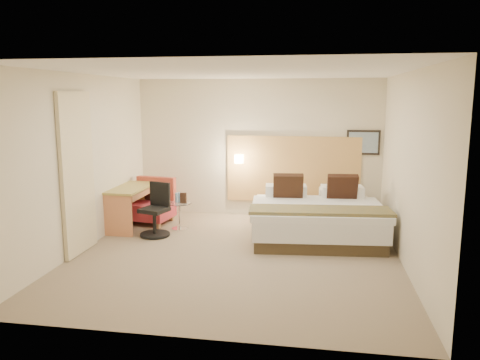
% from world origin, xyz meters
% --- Properties ---
extents(floor, '(4.80, 5.00, 0.02)m').
position_xyz_m(floor, '(0.00, 0.00, -0.01)').
color(floor, '#806D56').
rests_on(floor, ground).
extents(ceiling, '(4.80, 5.00, 0.02)m').
position_xyz_m(ceiling, '(0.00, 0.00, 2.71)').
color(ceiling, white).
rests_on(ceiling, floor).
extents(wall_back, '(4.80, 0.02, 2.70)m').
position_xyz_m(wall_back, '(0.00, 2.51, 1.35)').
color(wall_back, beige).
rests_on(wall_back, floor).
extents(wall_front, '(4.80, 0.02, 2.70)m').
position_xyz_m(wall_front, '(0.00, -2.51, 1.35)').
color(wall_front, beige).
rests_on(wall_front, floor).
extents(wall_left, '(0.02, 5.00, 2.70)m').
position_xyz_m(wall_left, '(-2.41, 0.00, 1.35)').
color(wall_left, beige).
rests_on(wall_left, floor).
extents(wall_right, '(0.02, 5.00, 2.70)m').
position_xyz_m(wall_right, '(2.41, 0.00, 1.35)').
color(wall_right, beige).
rests_on(wall_right, floor).
extents(headboard_panel, '(2.60, 0.04, 1.30)m').
position_xyz_m(headboard_panel, '(0.70, 2.47, 0.95)').
color(headboard_panel, tan).
rests_on(headboard_panel, wall_back).
extents(art_frame, '(0.62, 0.03, 0.47)m').
position_xyz_m(art_frame, '(2.02, 2.48, 1.50)').
color(art_frame, black).
rests_on(art_frame, wall_back).
extents(art_canvas, '(0.54, 0.01, 0.39)m').
position_xyz_m(art_canvas, '(2.02, 2.46, 1.50)').
color(art_canvas, '#748BA0').
rests_on(art_canvas, wall_back).
extents(lamp_arm, '(0.02, 0.12, 0.02)m').
position_xyz_m(lamp_arm, '(-0.35, 2.42, 1.15)').
color(lamp_arm, silver).
rests_on(lamp_arm, wall_back).
extents(lamp_shade, '(0.15, 0.15, 0.15)m').
position_xyz_m(lamp_shade, '(-0.35, 2.36, 1.15)').
color(lamp_shade, '#F7E6C1').
rests_on(lamp_shade, wall_back).
extents(curtain, '(0.06, 0.90, 2.42)m').
position_xyz_m(curtain, '(-2.36, -0.25, 1.22)').
color(curtain, beige).
rests_on(curtain, wall_left).
extents(bottle_a, '(0.05, 0.05, 0.17)m').
position_xyz_m(bottle_a, '(-1.31, 1.26, 0.57)').
color(bottle_a, '#9CCAF2').
rests_on(bottle_a, side_table).
extents(bottle_b, '(0.05, 0.05, 0.17)m').
position_xyz_m(bottle_b, '(-1.27, 1.31, 0.57)').
color(bottle_b, '#99CBED').
rests_on(bottle_b, side_table).
extents(menu_folder, '(0.12, 0.05, 0.19)m').
position_xyz_m(menu_folder, '(-1.17, 1.22, 0.58)').
color(menu_folder, '#3D2519').
rests_on(menu_folder, side_table).
extents(bed, '(2.30, 2.25, 1.04)m').
position_xyz_m(bed, '(1.17, 1.18, 0.34)').
color(bed, '#3C2F1E').
rests_on(bed, floor).
extents(lounge_chair, '(0.89, 0.81, 0.84)m').
position_xyz_m(lounge_chair, '(-1.92, 1.62, 0.33)').
color(lounge_chair, '#A76A4F').
rests_on(lounge_chair, floor).
extents(side_table, '(0.46, 0.46, 0.48)m').
position_xyz_m(side_table, '(-1.25, 1.23, 0.27)').
color(side_table, white).
rests_on(side_table, floor).
extents(desk, '(0.58, 1.22, 0.76)m').
position_xyz_m(desk, '(-2.11, 1.20, 0.60)').
color(desk, '#A28D3F').
rests_on(desk, floor).
extents(desk_chair, '(0.63, 0.63, 0.90)m').
position_xyz_m(desk_chair, '(-1.53, 0.79, 0.37)').
color(desk_chair, black).
rests_on(desk_chair, floor).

